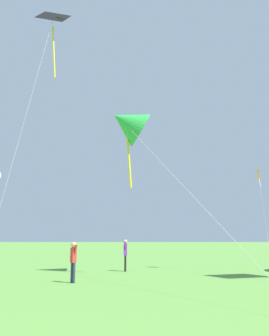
# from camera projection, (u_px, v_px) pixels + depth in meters

# --- Properties ---
(kite_green_small) EXTENTS (5.12, 11.46, 8.82)m
(kite_green_small) POSITION_uv_depth(u_px,v_px,m) (128.00, 123.00, 18.66)
(kite_green_small) COLOR green
(kite_green_small) RESTS_ON ground_plane
(kite_black_large) EXTENTS (2.62, 4.81, 15.94)m
(kite_black_large) POSITION_uv_depth(u_px,v_px,m) (53.00, 33.00, 21.95)
(kite_black_large) COLOR black
(kite_black_large) RESTS_ON ground_plane
(kite_orange_box) EXTENTS (1.87, 6.69, 10.76)m
(kite_orange_box) POSITION_uv_depth(u_px,v_px,m) (258.00, 175.00, 48.05)
(kite_orange_box) COLOR orange
(kite_orange_box) RESTS_ON ground_plane
(person_in_red_shirt) EXTENTS (0.37, 0.44, 1.57)m
(person_in_red_shirt) POSITION_uv_depth(u_px,v_px,m) (73.00, 258.00, 14.30)
(person_in_red_shirt) COLOR #2D3351
(person_in_red_shirt) RESTS_ON ground_plane
(person_with_spool) EXTENTS (0.22, 0.53, 1.65)m
(person_with_spool) POSITION_uv_depth(u_px,v_px,m) (125.00, 252.00, 19.37)
(person_with_spool) COLOR black
(person_with_spool) RESTS_ON ground_plane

